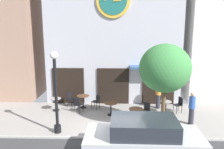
% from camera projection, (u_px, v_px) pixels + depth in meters
% --- Properties ---
extents(ground_plane, '(27.70, 10.79, 0.13)m').
position_uv_depth(ground_plane, '(117.00, 145.00, 9.48)').
color(ground_plane, gray).
extents(clock_building, '(8.61, 4.06, 10.91)m').
position_uv_depth(clock_building, '(114.00, 15.00, 14.96)').
color(clock_building, '#B2B2BC').
rests_on(clock_building, ground_plane).
extents(street_lamp, '(0.36, 0.36, 3.80)m').
position_uv_depth(street_lamp, '(56.00, 93.00, 10.22)').
color(street_lamp, black).
rests_on(street_lamp, ground_plane).
extents(street_tree, '(2.33, 2.09, 4.11)m').
position_uv_depth(street_tree, '(165.00, 69.00, 10.19)').
color(street_tree, brown).
rests_on(street_tree, ground_plane).
extents(cafe_table_center, '(0.62, 0.62, 0.75)m').
position_uv_depth(cafe_table_center, '(56.00, 102.00, 13.34)').
color(cafe_table_center, black).
rests_on(cafe_table_center, ground_plane).
extents(cafe_table_leftmost, '(0.75, 0.75, 0.77)m').
position_uv_depth(cafe_table_leftmost, '(83.00, 99.00, 13.81)').
color(cafe_table_leftmost, black).
rests_on(cafe_table_leftmost, ground_plane).
extents(cafe_table_near_door, '(0.76, 0.76, 0.72)m').
position_uv_depth(cafe_table_near_door, '(111.00, 106.00, 12.64)').
color(cafe_table_near_door, black).
rests_on(cafe_table_near_door, ground_plane).
extents(cafe_table_center_right, '(0.74, 0.74, 0.75)m').
position_uv_depth(cafe_table_center_right, '(136.00, 113.00, 11.59)').
color(cafe_table_center_right, black).
rests_on(cafe_table_center_right, ground_plane).
extents(cafe_table_center_left, '(0.61, 0.61, 0.72)m').
position_uv_depth(cafe_table_center_left, '(166.00, 106.00, 12.88)').
color(cafe_table_center_left, black).
rests_on(cafe_table_center_left, ground_plane).
extents(cafe_chair_facing_wall, '(0.51, 0.51, 0.90)m').
position_uv_depth(cafe_chair_facing_wall, '(179.00, 103.00, 13.05)').
color(cafe_chair_facing_wall, black).
rests_on(cafe_chair_facing_wall, ground_plane).
extents(cafe_chair_right_end, '(0.54, 0.54, 0.90)m').
position_uv_depth(cafe_chair_right_end, '(70.00, 98.00, 14.02)').
color(cafe_chair_right_end, black).
rests_on(cafe_chair_right_end, ground_plane).
extents(cafe_chair_near_tree, '(0.53, 0.53, 0.90)m').
position_uv_depth(cafe_chair_near_tree, '(97.00, 100.00, 13.61)').
color(cafe_chair_near_tree, black).
rests_on(cafe_chair_near_tree, ground_plane).
extents(cafe_chair_outer, '(0.56, 0.56, 0.90)m').
position_uv_depth(cafe_chair_outer, '(146.00, 109.00, 12.10)').
color(cafe_chair_outer, black).
rests_on(cafe_chair_outer, ground_plane).
extents(cafe_chair_under_awning, '(0.53, 0.53, 0.90)m').
position_uv_depth(cafe_chair_under_awning, '(78.00, 104.00, 13.02)').
color(cafe_chair_under_awning, black).
rests_on(cafe_chair_under_awning, ground_plane).
extents(pedestrian_blue, '(0.41, 0.41, 1.67)m').
position_uv_depth(pedestrian_blue, '(192.00, 108.00, 11.34)').
color(pedestrian_blue, '#2D2D38').
rests_on(pedestrian_blue, ground_plane).
extents(pedestrian_orange, '(0.37, 0.37, 1.67)m').
position_uv_depth(pedestrian_orange, '(158.00, 95.00, 13.66)').
color(pedestrian_orange, '#2D2D38').
rests_on(pedestrian_orange, ground_plane).
extents(parked_car_silver, '(4.33, 2.08, 1.55)m').
position_uv_depth(parked_car_silver, '(144.00, 139.00, 8.37)').
color(parked_car_silver, '#B7BABF').
rests_on(parked_car_silver, ground_plane).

